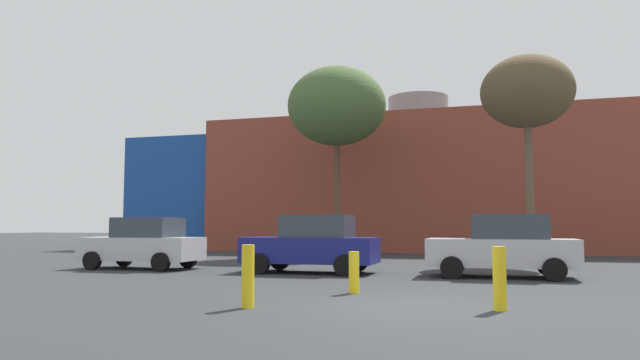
{
  "coord_description": "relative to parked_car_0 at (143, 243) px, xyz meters",
  "views": [
    {
      "loc": [
        1.41,
        -11.09,
        1.54
      ],
      "look_at": [
        -4.17,
        8.12,
        3.15
      ],
      "focal_mm": 32.18,
      "sensor_mm": 36.0,
      "label": 1
    }
  ],
  "objects": [
    {
      "name": "building_backdrop",
      "position": [
        7.62,
        20.38,
        3.12
      ],
      "size": [
        37.99,
        12.21,
        10.19
      ],
      "color": "brown",
      "rests_on": "ground_plane"
    },
    {
      "name": "parked_car_2",
      "position": [
        12.37,
        0.0,
        0.02
      ],
      "size": [
        4.33,
        2.12,
        1.88
      ],
      "rotation": [
        0.0,
        0.0,
        3.14
      ],
      "color": "silver",
      "rests_on": "ground_plane"
    },
    {
      "name": "parked_car_1",
      "position": [
        6.36,
        0.0,
        0.03
      ],
      "size": [
        4.37,
        2.14,
        1.89
      ],
      "rotation": [
        0.0,
        0.0,
        3.14
      ],
      "color": "navy",
      "rests_on": "ground_plane"
    },
    {
      "name": "bare_tree_1",
      "position": [
        4.64,
        9.95,
        6.74
      ],
      "size": [
        5.05,
        5.05,
        9.69
      ],
      "color": "brown",
      "rests_on": "ground_plane"
    },
    {
      "name": "parked_car_0",
      "position": [
        0.0,
        0.0,
        0.0
      ],
      "size": [
        4.25,
        2.08,
        1.84
      ],
      "rotation": [
        0.0,
        0.0,
        3.14
      ],
      "color": "silver",
      "rests_on": "ground_plane"
    },
    {
      "name": "bollard_yellow_0",
      "position": [
        12.12,
        -7.09,
        -0.33
      ],
      "size": [
        0.24,
        0.24,
        1.16
      ],
      "primitive_type": "cylinder",
      "color": "yellow",
      "rests_on": "ground_plane"
    },
    {
      "name": "bollard_yellow_2",
      "position": [
        8.95,
        -5.17,
        -0.44
      ],
      "size": [
        0.24,
        0.24,
        0.95
      ],
      "primitive_type": "cylinder",
      "color": "yellow",
      "rests_on": "ground_plane"
    },
    {
      "name": "ground_plane",
      "position": [
        10.5,
        -7.07,
        -0.92
      ],
      "size": [
        200.0,
        200.0,
        0.0
      ],
      "primitive_type": "plane",
      "color": "#2D3033"
    },
    {
      "name": "bollard_yellow_1",
      "position": [
        7.55,
        -8.03,
        -0.32
      ],
      "size": [
        0.24,
        0.24,
        1.18
      ],
      "primitive_type": "cylinder",
      "color": "yellow",
      "rests_on": "ground_plane"
    },
    {
      "name": "bare_tree_0",
      "position": [
        13.62,
        6.48,
        6.08
      ],
      "size": [
        3.74,
        3.74,
        8.55
      ],
      "color": "brown",
      "rests_on": "ground_plane"
    }
  ]
}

